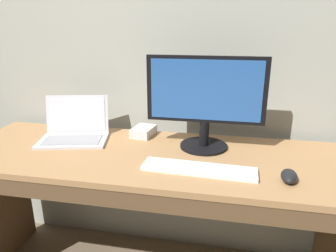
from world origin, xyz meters
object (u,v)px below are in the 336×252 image
external_monitor (205,100)px  external_drive_box (143,131)px  wired_keyboard (199,169)px  laptop_silver (74,131)px  computer_mouse (289,176)px

external_monitor → external_drive_box: external_monitor is taller
external_monitor → external_drive_box: (-0.33, 0.11, -0.21)m
wired_keyboard → external_drive_box: 0.50m
external_monitor → laptop_silver: bearing=-179.3°
laptop_silver → computer_mouse: (1.02, -0.26, -0.02)m
external_drive_box → computer_mouse: bearing=-29.4°
laptop_silver → wired_keyboard: (0.68, -0.25, -0.03)m
laptop_silver → external_monitor: (0.67, 0.01, 0.20)m
laptop_silver → external_monitor: external_monitor is taller
laptop_silver → external_drive_box: 0.36m
laptop_silver → external_monitor: bearing=0.7°
laptop_silver → computer_mouse: laptop_silver is taller
computer_mouse → wired_keyboard: bearing=-175.9°
external_monitor → wired_keyboard: bearing=-89.4°
wired_keyboard → computer_mouse: computer_mouse is taller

